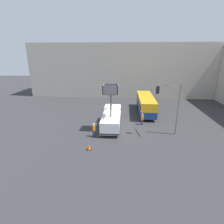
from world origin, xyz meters
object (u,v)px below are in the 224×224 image
Objects in this scene: city_bus at (146,103)px; traffic_light_pole at (172,102)px; road_worker_near_truck at (94,130)px; traffic_cone_near_truck at (89,147)px; road_worker_directing at (142,119)px; utility_truck at (112,118)px.

city_bus is 9.76m from traffic_light_pole.
road_worker_near_truck reaches higher than traffic_cone_near_truck.
traffic_light_pole reaches higher than traffic_cone_near_truck.
road_worker_directing is at bearing 150.35° from city_bus.
traffic_cone_near_truck is at bearing -107.07° from utility_truck.
traffic_light_pole is (7.63, -2.04, 3.08)m from utility_truck.
city_bus is at bearing -142.82° from road_worker_directing.
utility_truck is 3.94m from road_worker_near_truck.
traffic_cone_near_truck is at bearing -154.84° from traffic_light_pole.
road_worker_near_truck is (-7.62, -10.46, -0.85)m from city_bus.
road_worker_near_truck is 3.29m from traffic_cone_near_truck.
road_worker_near_truck is at bearing -172.27° from traffic_light_pole.
city_bus reaches higher than road_worker_near_truck.
city_bus is 12.97m from road_worker_near_truck.
utility_truck reaches higher than city_bus.
utility_truck is 3.94× the size of road_worker_near_truck.
traffic_light_pole is 5.77m from road_worker_directing.
city_bus is 5.68× the size of road_worker_directing.
traffic_cone_near_truck is (-2.02, -6.57, -1.14)m from utility_truck.
road_worker_near_truck is (-9.65, -1.31, -3.58)m from traffic_light_pole.
traffic_cone_near_truck is (-7.62, -13.68, -1.49)m from city_bus.
traffic_light_pole is at bearing 25.16° from traffic_cone_near_truck.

